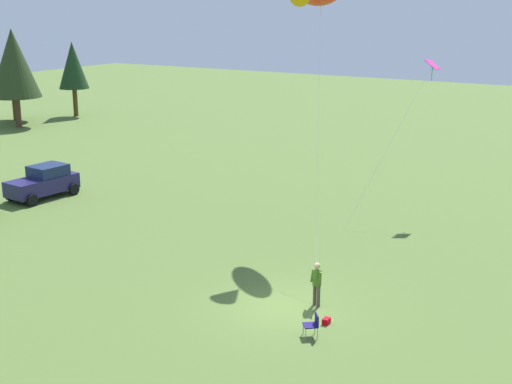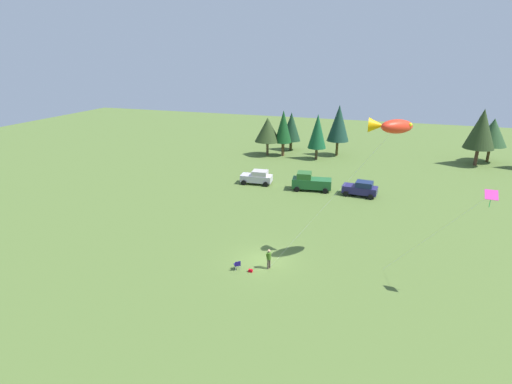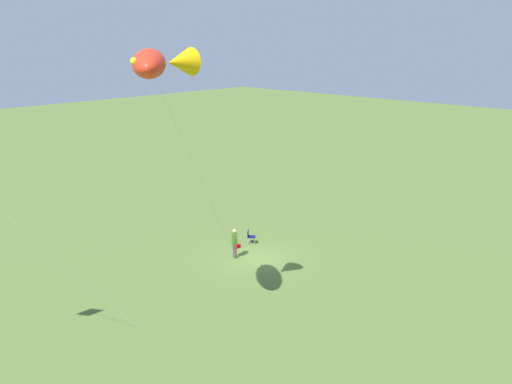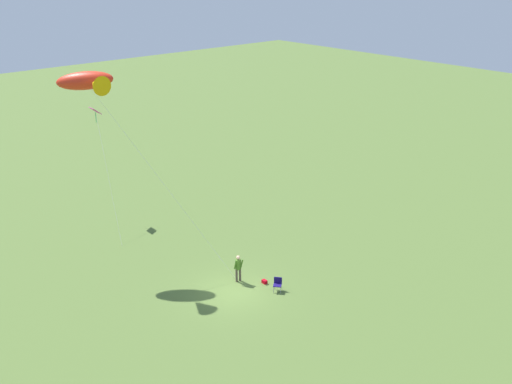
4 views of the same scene
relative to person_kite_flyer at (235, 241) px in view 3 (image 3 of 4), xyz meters
The scene contains 5 objects.
ground_plane 1.63m from the person_kite_flyer, 129.83° to the left, with size 160.00×160.00×0.00m, color #526B30.
person_kite_flyer is the anchor object (origin of this frame).
folding_chair 2.66m from the person_kite_flyer, 156.29° to the right, with size 0.68×0.68×0.82m.
backpack_on_grass 1.85m from the person_kite_flyer, 140.72° to the right, with size 0.32×0.22×0.22m, color red.
kite_large_fish 14.25m from the person_kite_flyer, 27.61° to the left, with size 10.45×6.17×12.27m.
Camera 3 is at (23.84, 22.47, 12.77)m, focal length 42.00 mm.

